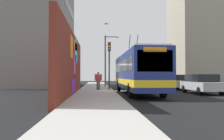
{
  "coord_description": "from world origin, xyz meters",
  "views": [
    {
      "loc": [
        -19.89,
        1.55,
        1.48
      ],
      "look_at": [
        0.11,
        0.12,
        2.0
      ],
      "focal_mm": 34.72,
      "sensor_mm": 36.0,
      "label": 1
    }
  ],
  "objects_px": {
    "city_bus": "(136,71)",
    "parked_car_white": "(160,80)",
    "pedestrian_midblock": "(98,79)",
    "street_lamp": "(107,57)",
    "parked_car_navy": "(150,80)",
    "parked_car_champagne": "(176,82)",
    "traffic_light": "(109,58)",
    "parked_car_silver": "(202,83)"
  },
  "relations": [
    {
      "from": "parked_car_white",
      "to": "pedestrian_midblock",
      "type": "distance_m",
      "value": 11.77
    },
    {
      "from": "parked_car_champagne",
      "to": "city_bus",
      "type": "bearing_deg",
      "value": 133.25
    },
    {
      "from": "city_bus",
      "to": "parked_car_white",
      "type": "bearing_deg",
      "value": -26.16
    },
    {
      "from": "parked_car_navy",
      "to": "pedestrian_midblock",
      "type": "relative_size",
      "value": 2.5
    },
    {
      "from": "city_bus",
      "to": "parked_car_champagne",
      "type": "xyz_separation_m",
      "value": [
        4.89,
        -5.2,
        -1.03
      ]
    },
    {
      "from": "parked_car_silver",
      "to": "parked_car_white",
      "type": "xyz_separation_m",
      "value": [
        11.5,
        0.0,
        0.0
      ]
    },
    {
      "from": "parked_car_silver",
      "to": "pedestrian_midblock",
      "type": "bearing_deg",
      "value": 68.86
    },
    {
      "from": "street_lamp",
      "to": "parked_car_champagne",
      "type": "bearing_deg",
      "value": -121.11
    },
    {
      "from": "city_bus",
      "to": "parked_car_navy",
      "type": "bearing_deg",
      "value": -18.02
    },
    {
      "from": "parked_car_white",
      "to": "pedestrian_midblock",
      "type": "relative_size",
      "value": 2.93
    },
    {
      "from": "street_lamp",
      "to": "pedestrian_midblock",
      "type": "bearing_deg",
      "value": 170.62
    },
    {
      "from": "pedestrian_midblock",
      "to": "street_lamp",
      "type": "distance_m",
      "value": 7.53
    },
    {
      "from": "parked_car_silver",
      "to": "pedestrian_midblock",
      "type": "height_order",
      "value": "pedestrian_midblock"
    },
    {
      "from": "parked_car_navy",
      "to": "parked_car_white",
      "type": "bearing_deg",
      "value": -180.0
    },
    {
      "from": "parked_car_white",
      "to": "parked_car_navy",
      "type": "distance_m",
      "value": 5.4
    },
    {
      "from": "parked_car_champagne",
      "to": "parked_car_white",
      "type": "relative_size",
      "value": 0.91
    },
    {
      "from": "parked_car_silver",
      "to": "traffic_light",
      "type": "bearing_deg",
      "value": 65.56
    },
    {
      "from": "parked_car_navy",
      "to": "street_lamp",
      "type": "distance_m",
      "value": 10.33
    },
    {
      "from": "parked_car_white",
      "to": "parked_car_navy",
      "type": "bearing_deg",
      "value": 0.0
    },
    {
      "from": "parked_car_white",
      "to": "traffic_light",
      "type": "xyz_separation_m",
      "value": [
        -8.16,
        7.35,
        2.34
      ]
    },
    {
      "from": "street_lamp",
      "to": "parked_car_white",
      "type": "bearing_deg",
      "value": -79.64
    },
    {
      "from": "parked_car_navy",
      "to": "street_lamp",
      "type": "bearing_deg",
      "value": 132.85
    },
    {
      "from": "parked_car_silver",
      "to": "parked_car_white",
      "type": "height_order",
      "value": "same"
    },
    {
      "from": "parked_car_navy",
      "to": "traffic_light",
      "type": "height_order",
      "value": "traffic_light"
    },
    {
      "from": "parked_car_white",
      "to": "traffic_light",
      "type": "height_order",
      "value": "traffic_light"
    },
    {
      "from": "city_bus",
      "to": "parked_car_white",
      "type": "relative_size",
      "value": 2.37
    },
    {
      "from": "parked_car_champagne",
      "to": "pedestrian_midblock",
      "type": "bearing_deg",
      "value": 106.96
    },
    {
      "from": "pedestrian_midblock",
      "to": "street_lamp",
      "type": "height_order",
      "value": "street_lamp"
    },
    {
      "from": "city_bus",
      "to": "parked_car_white",
      "type": "distance_m",
      "value": 11.84
    },
    {
      "from": "parked_car_silver",
      "to": "street_lamp",
      "type": "relative_size",
      "value": 0.67
    },
    {
      "from": "parked_car_navy",
      "to": "pedestrian_midblock",
      "type": "distance_m",
      "value": 16.03
    },
    {
      "from": "city_bus",
      "to": "street_lamp",
      "type": "distance_m",
      "value": 9.69
    },
    {
      "from": "city_bus",
      "to": "traffic_light",
      "type": "xyz_separation_m",
      "value": [
        2.43,
        2.15,
        1.32
      ]
    },
    {
      "from": "city_bus",
      "to": "parked_car_silver",
      "type": "bearing_deg",
      "value": -99.94
    },
    {
      "from": "parked_car_navy",
      "to": "pedestrian_midblock",
      "type": "xyz_separation_m",
      "value": [
        -13.65,
        8.39,
        0.31
      ]
    },
    {
      "from": "parked_car_silver",
      "to": "traffic_light",
      "type": "height_order",
      "value": "traffic_light"
    },
    {
      "from": "parked_car_navy",
      "to": "pedestrian_midblock",
      "type": "height_order",
      "value": "pedestrian_midblock"
    },
    {
      "from": "traffic_light",
      "to": "parked_car_navy",
      "type": "bearing_deg",
      "value": -28.46
    },
    {
      "from": "traffic_light",
      "to": "parked_car_champagne",
      "type": "bearing_deg",
      "value": -71.47
    },
    {
      "from": "parked_car_champagne",
      "to": "traffic_light",
      "type": "distance_m",
      "value": 8.1
    },
    {
      "from": "pedestrian_midblock",
      "to": "street_lamp",
      "type": "relative_size",
      "value": 0.26
    },
    {
      "from": "traffic_light",
      "to": "street_lamp",
      "type": "bearing_deg",
      "value": -0.88
    }
  ]
}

